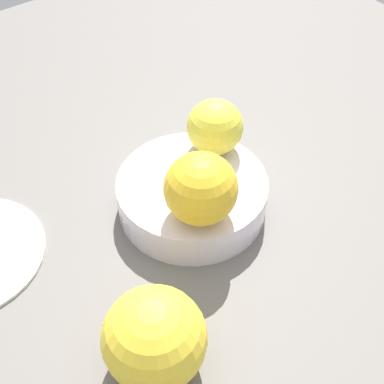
{
  "coord_description": "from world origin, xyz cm",
  "views": [
    {
      "loc": [
        -30.28,
        24.17,
        42.67
      ],
      "look_at": [
        0.0,
        0.0,
        2.4
      ],
      "focal_mm": 49.35,
      "sensor_mm": 36.0,
      "label": 1
    }
  ],
  "objects": [
    {
      "name": "orange_in_bowl_1",
      "position": [
        2.5,
        -5.12,
        7.04
      ],
      "size": [
        6.08,
        6.08,
        6.08
      ],
      "primitive_type": "sphere",
      "color": "yellow",
      "rests_on": "fruit_bowl"
    },
    {
      "name": "ground_plane",
      "position": [
        0.0,
        0.0,
        -1.0
      ],
      "size": [
        110.0,
        110.0,
        2.0
      ],
      "primitive_type": "cube",
      "color": "#66605B"
    },
    {
      "name": "orange_in_bowl_0",
      "position": [
        -4.05,
        2.18,
        7.55
      ],
      "size": [
        7.08,
        7.08,
        7.08
      ],
      "primitive_type": "sphere",
      "color": "yellow",
      "rests_on": "fruit_bowl"
    },
    {
      "name": "orange_loose_0",
      "position": [
        -12.22,
        13.59,
        4.29
      ],
      "size": [
        8.59,
        8.59,
        8.59
      ],
      "primitive_type": "sphere",
      "color": "yellow",
      "rests_on": "ground_plane"
    },
    {
      "name": "fruit_bowl",
      "position": [
        0.0,
        0.0,
        1.9
      ],
      "size": [
        15.91,
        15.91,
        4.0
      ],
      "color": "silver",
      "rests_on": "ground_plane"
    }
  ]
}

